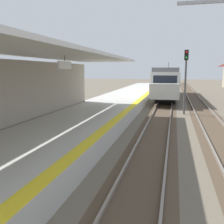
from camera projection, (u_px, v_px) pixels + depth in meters
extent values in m
cube|color=#B7B5AD|center=(92.00, 117.00, 17.39)|extent=(5.00, 80.00, 0.90)
cube|color=yellow|center=(125.00, 112.00, 16.80)|extent=(0.50, 80.00, 0.01)
cube|color=silver|center=(34.00, 50.00, 10.15)|extent=(4.40, 24.00, 0.16)
cube|color=white|center=(65.00, 65.00, 12.06)|extent=(0.08, 1.40, 0.36)
cylinder|color=#333333|center=(65.00, 58.00, 12.01)|extent=(0.03, 0.03, 0.27)
cube|color=#4C3D2D|center=(161.00, 116.00, 20.28)|extent=(2.34, 120.00, 0.01)
cube|color=slate|center=(152.00, 115.00, 20.44)|extent=(0.08, 120.00, 0.15)
cube|color=slate|center=(171.00, 116.00, 20.10)|extent=(0.08, 120.00, 0.15)
cube|color=#4C3D2D|center=(207.00, 118.00, 19.50)|extent=(2.34, 120.00, 0.01)
cube|color=slate|center=(197.00, 117.00, 19.65)|extent=(0.08, 120.00, 0.15)
cube|color=slate|center=(217.00, 118.00, 19.32)|extent=(0.08, 120.00, 0.15)
cube|color=silver|center=(167.00, 82.00, 34.17)|extent=(2.90, 18.00, 2.70)
cube|color=slate|center=(168.00, 70.00, 33.92)|extent=(2.67, 18.00, 0.44)
cube|color=black|center=(165.00, 82.00, 25.45)|extent=(2.32, 0.06, 1.21)
cube|color=silver|center=(164.00, 91.00, 24.84)|extent=(2.78, 1.60, 1.49)
cube|color=black|center=(179.00, 79.00, 33.77)|extent=(0.04, 15.84, 0.86)
cylinder|color=#333333|center=(169.00, 65.00, 37.27)|extent=(0.06, 0.06, 0.90)
cube|color=black|center=(165.00, 100.00, 28.83)|extent=(2.17, 2.20, 0.72)
cube|color=black|center=(168.00, 91.00, 40.06)|extent=(2.17, 2.20, 0.72)
cylinder|color=#4C4C4C|center=(185.00, 88.00, 21.04)|extent=(0.16, 0.16, 4.40)
cube|color=black|center=(186.00, 55.00, 20.63)|extent=(0.32, 0.24, 0.80)
sphere|color=red|center=(187.00, 52.00, 20.46)|extent=(0.16, 0.16, 0.16)
sphere|color=green|center=(186.00, 58.00, 20.53)|extent=(0.16, 0.16, 0.16)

